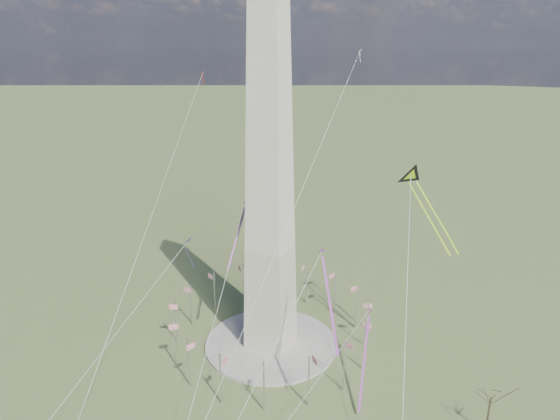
% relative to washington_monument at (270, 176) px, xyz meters
% --- Properties ---
extents(ground, '(2000.00, 2000.00, 0.00)m').
position_rel_washington_monument_xyz_m(ground, '(0.00, 0.00, -47.95)').
color(ground, '#445C2E').
rests_on(ground, ground).
extents(plaza, '(36.00, 36.00, 0.80)m').
position_rel_washington_monument_xyz_m(plaza, '(0.00, 0.00, -47.55)').
color(plaza, '#A9A69B').
rests_on(plaza, ground).
extents(washington_monument, '(15.56, 15.56, 100.00)m').
position_rel_washington_monument_xyz_m(washington_monument, '(0.00, 0.00, 0.00)').
color(washington_monument, beige).
rests_on(washington_monument, plaza).
extents(flagpole_ring, '(54.40, 54.40, 13.00)m').
position_rel_washington_monument_xyz_m(flagpole_ring, '(-0.00, -0.00, -40.68)').
color(flagpole_ring, silver).
rests_on(flagpole_ring, ground).
extents(tree_near, '(7.60, 7.60, 13.29)m').
position_rel_washington_monument_xyz_m(tree_near, '(55.73, -10.51, -38.47)').
color(tree_near, '#4D412F').
rests_on(tree_near, ground).
extents(kite_delta_black, '(18.07, 17.93, 17.08)m').
position_rel_washington_monument_xyz_m(kite_delta_black, '(32.18, 13.73, -0.88)').
color(kite_delta_black, black).
rests_on(kite_delta_black, ground).
extents(kite_diamond_purple, '(2.15, 3.37, 10.39)m').
position_rel_washington_monument_xyz_m(kite_diamond_purple, '(-31.84, 8.40, -26.85)').
color(kite_diamond_purple, '#3E1B7C').
rests_on(kite_diamond_purple, ground).
extents(kite_streamer_left, '(11.66, 19.02, 14.56)m').
position_rel_washington_monument_xyz_m(kite_streamer_left, '(20.65, -14.44, -18.78)').
color(kite_streamer_left, '#FF4C28').
rests_on(kite_streamer_left, ground).
extents(kite_streamer_mid, '(5.48, 18.32, 12.76)m').
position_rel_washington_monument_xyz_m(kite_streamer_mid, '(-9.28, 0.74, -14.86)').
color(kite_streamer_mid, '#FF4C28').
rests_on(kite_streamer_mid, ground).
extents(kite_streamer_right, '(5.44, 21.58, 14.94)m').
position_rel_washington_monument_xyz_m(kite_streamer_right, '(27.24, -3.57, -37.98)').
color(kite_streamer_right, '#FF4C28').
rests_on(kite_streamer_right, ground).
extents(kite_small_red, '(1.50, 1.70, 4.62)m').
position_rel_washington_monument_xyz_m(kite_small_red, '(-43.52, 38.68, 21.03)').
color(kite_small_red, red).
rests_on(kite_small_red, ground).
extents(kite_small_white, '(1.30, 1.40, 3.90)m').
position_rel_washington_monument_xyz_m(kite_small_white, '(9.64, 40.21, 28.30)').
color(kite_small_white, silver).
rests_on(kite_small_white, ground).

